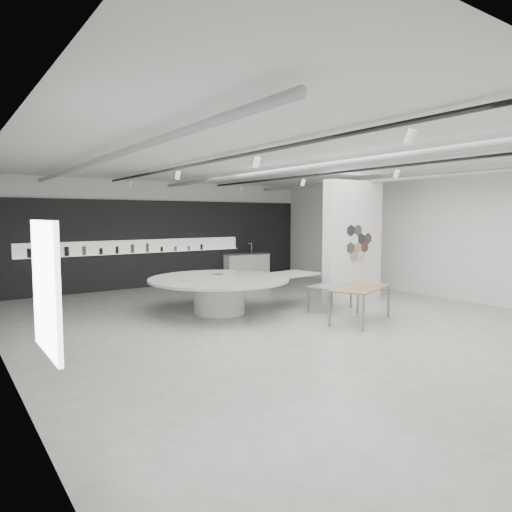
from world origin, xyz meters
TOP-DOWN VIEW (x-y plane):
  - room at (-0.09, -0.00)m, footprint 12.02×14.02m
  - back_wall_display at (-0.08, 6.93)m, footprint 11.80×0.27m
  - partition_column at (3.50, 1.00)m, footprint 2.20×0.38m
  - display_island at (-0.77, 1.62)m, footprint 4.96×4.03m
  - sample_table_wood at (1.42, -1.20)m, footprint 2.00×1.47m
  - sample_table_stone at (1.80, 0.21)m, footprint 1.49×1.04m
  - kitchen_counter at (3.33, 6.54)m, footprint 1.91×0.93m

SIDE VIEW (x-z plane):
  - kitchen_counter at x=3.33m, z-range -0.20..1.25m
  - display_island at x=-0.77m, z-range 0.14..1.08m
  - sample_table_stone at x=1.80m, z-range 0.29..0.99m
  - sample_table_wood at x=1.42m, z-range 0.36..1.21m
  - back_wall_display at x=-0.08m, z-range -0.01..3.09m
  - partition_column at x=3.50m, z-range 0.00..3.60m
  - room at x=-0.09m, z-range 0.16..3.98m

